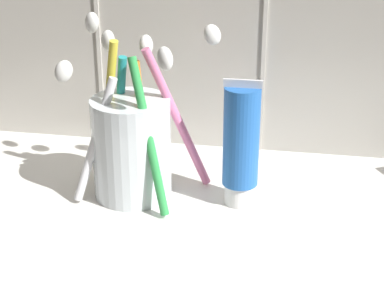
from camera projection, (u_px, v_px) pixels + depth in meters
The scene contains 3 objects.
sink_counter at pixel (224, 232), 63.81cm from camera, with size 79.91×37.58×2.00cm, color silver.
toothbrush_cup at pixel (132, 142), 66.72cm from camera, with size 16.09×10.64×18.90cm.
toothpaste_tube at pixel (241, 144), 64.56cm from camera, with size 3.85×3.67×13.50cm.
Camera 1 is at (6.33, -54.53, 34.84)cm, focal length 60.00 mm.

